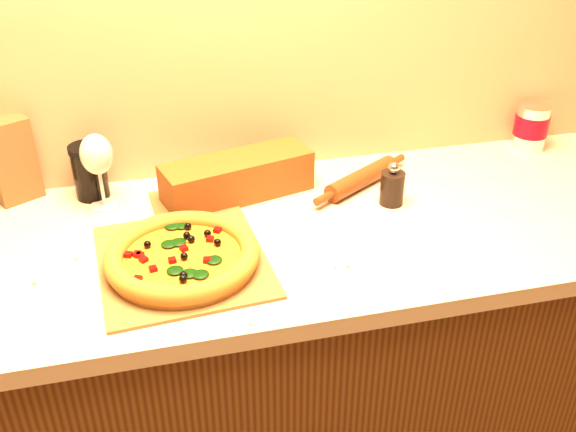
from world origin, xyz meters
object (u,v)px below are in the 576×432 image
at_px(rolling_pin, 362,178).
at_px(dark_jar, 90,171).
at_px(wine_glass, 97,156).
at_px(pizza, 183,256).
at_px(coffee_canister, 531,126).
at_px(pizza_peel, 181,257).
at_px(pepper_grinder, 392,187).

relative_size(rolling_pin, dark_jar, 2.23).
relative_size(rolling_pin, wine_glass, 1.63).
height_order(pizza, wine_glass, wine_glass).
xyz_separation_m(rolling_pin, coffee_canister, (0.54, 0.11, 0.04)).
relative_size(pizza_peel, rolling_pin, 1.72).
relative_size(pepper_grinder, dark_jar, 0.80).
distance_m(pizza_peel, wine_glass, 0.34).
bearing_deg(rolling_pin, coffee_canister, 11.87).
bearing_deg(pepper_grinder, dark_jar, 163.39).
height_order(pizza_peel, coffee_canister, coffee_canister).
height_order(pizza, pepper_grinder, pepper_grinder).
xyz_separation_m(pepper_grinder, wine_glass, (-0.68, 0.15, 0.09)).
distance_m(pizza_peel, coffee_canister, 1.08).
bearing_deg(coffee_canister, dark_jar, -179.85).
bearing_deg(dark_jar, rolling_pin, -9.51).
distance_m(pepper_grinder, rolling_pin, 0.11).
relative_size(wine_glass, dark_jar, 1.37).
xyz_separation_m(pizza, coffee_canister, (1.02, 0.37, 0.04)).
relative_size(pepper_grinder, wine_glass, 0.59).
relative_size(pepper_grinder, coffee_canister, 0.86).
height_order(pizza, coffee_canister, coffee_canister).
distance_m(pizza_peel, pepper_grinder, 0.54).
xyz_separation_m(wine_glass, dark_jar, (-0.03, 0.06, -0.06)).
bearing_deg(pepper_grinder, pizza_peel, -167.23).
bearing_deg(wine_glass, rolling_pin, -4.70).
bearing_deg(rolling_pin, dark_jar, 170.49).
bearing_deg(pizza_peel, rolling_pin, 19.98).
relative_size(pizza, rolling_pin, 1.05).
bearing_deg(coffee_canister, rolling_pin, -168.13).
distance_m(rolling_pin, wine_glass, 0.65).
distance_m(pizza, coffee_canister, 1.09).
bearing_deg(pizza_peel, coffee_canister, 13.55).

